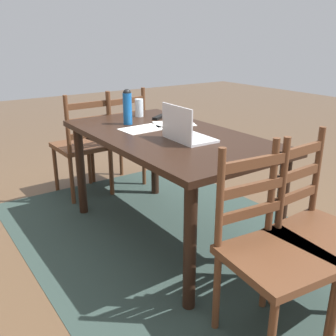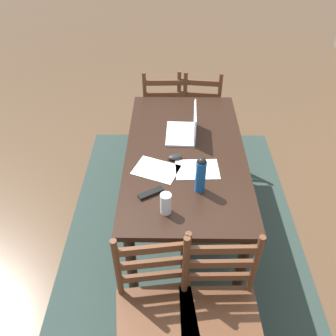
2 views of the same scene
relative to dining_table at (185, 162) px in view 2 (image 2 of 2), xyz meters
name	(u,v)px [view 2 (image 2 of 2)]	position (x,y,z in m)	size (l,w,h in m)	color
ground_plane	(183,221)	(0.00, 0.00, -0.67)	(14.00, 14.00, 0.00)	brown
area_rug	(183,221)	(0.00, 0.00, -0.67)	(2.58, 1.94, 0.01)	#283833
dining_table	(185,162)	(0.00, 0.00, 0.00)	(1.59, 0.87, 0.77)	black
chair_left_near	(165,110)	(-1.08, -0.17, -0.21)	(0.46, 0.46, 0.95)	#56331E
chair_right_near	(156,315)	(1.09, -0.18, -0.21)	(0.49, 0.49, 0.95)	#56331E
chair_right_far	(220,316)	(1.08, 0.17, -0.21)	(0.45, 0.45, 0.95)	#56331E
chair_left_far	(198,110)	(-1.08, 0.17, -0.21)	(0.49, 0.49, 0.95)	#56331E
laptop	(187,129)	(-0.21, 0.01, 0.16)	(0.33, 0.23, 0.23)	silver
water_bottle	(201,174)	(0.40, 0.08, 0.23)	(0.07, 0.07, 0.26)	#145199
drinking_glass	(166,203)	(0.60, -0.13, 0.17)	(0.07, 0.07, 0.14)	silver
computer_mouse	(175,157)	(0.09, -0.08, 0.12)	(0.06, 0.10, 0.03)	black
tv_remote	(151,193)	(0.45, -0.23, 0.11)	(0.04, 0.17, 0.02)	black
paper_stack_left	(197,169)	(0.20, 0.08, 0.10)	(0.21, 0.30, 0.00)	white
paper_stack_right	(156,170)	(0.21, -0.21, 0.10)	(0.21, 0.30, 0.00)	white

